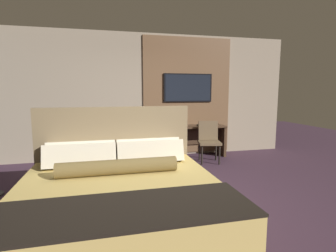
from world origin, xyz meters
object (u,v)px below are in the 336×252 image
bed (120,199)px  vase_short (175,121)px  desk (190,136)px  tv (188,88)px  book (202,125)px  desk_chair (209,138)px  vase_tall (166,121)px

bed → vase_short: 3.39m
desk → vase_short: vase_short is taller
desk → bed: bearing=-121.0°
tv → book: size_ratio=5.15×
desk_chair → vase_short: size_ratio=4.38×
desk → vase_tall: bearing=-175.1°
vase_tall → book: 0.85m
bed → vase_short: (1.43, 3.03, 0.46)m
bed → desk: 3.45m
vase_short → desk: bearing=-12.4°
bed → tv: size_ratio=1.80×
bed → vase_tall: (1.20, 2.91, 0.49)m
bed → tv: (1.78, 3.15, 1.23)m
bed → tv: tv is taller
tv → vase_short: (-0.35, -0.12, -0.77)m
tv → book: (0.26, -0.28, -0.85)m
desk_chair → vase_short: bearing=147.9°
vase_short → tv: bearing=18.8°
book → tv: bearing=133.5°
tv → vase_short: bearing=-161.2°
bed → vase_short: bearing=64.8°
vase_short → desk_chair: bearing=-44.2°
desk → vase_tall: 0.69m
desk_chair → book: desk_chair is taller
desk_chair → book: bearing=100.5°
vase_tall → tv: bearing=23.0°
desk → book: bearing=-17.4°
book → vase_tall: bearing=177.7°
tv → vase_short: tv is taller
vase_tall → book: size_ratio=1.12×
bed → desk_chair: size_ratio=2.39×
desk → tv: (0.00, 0.20, 1.11)m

